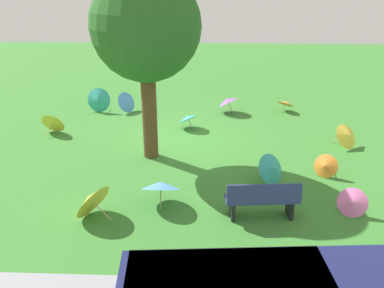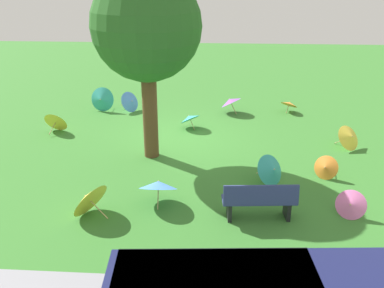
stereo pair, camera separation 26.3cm
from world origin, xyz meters
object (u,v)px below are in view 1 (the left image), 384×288
parasol_purple_0 (227,101)px  parasol_yellow_4 (91,200)px  parasol_yellow_2 (54,122)px  parasol_teal_1 (187,118)px  park_bench (262,200)px  shade_tree (146,28)px  parasol_orange_2 (286,103)px  parasol_pink_0 (352,203)px  parasol_yellow_1 (348,136)px  parasol_teal_0 (98,100)px  parasol_teal_2 (273,169)px  parasol_blue_1 (161,185)px  parasol_orange_0 (325,166)px  parasol_blue_0 (128,102)px

parasol_purple_0 → parasol_yellow_4: bearing=66.2°
parasol_yellow_2 → parasol_teal_1: bearing=-172.6°
park_bench → shade_tree: (2.86, -3.21, 3.21)m
parasol_purple_0 → parasol_teal_1: bearing=51.0°
parasol_orange_2 → parasol_yellow_2: parasol_yellow_2 is taller
park_bench → parasol_purple_0: (0.46, -7.34, 0.02)m
park_bench → parasol_pink_0: park_bench is taller
parasol_purple_0 → parasol_yellow_1: same height
shade_tree → parasol_teal_0: shade_tree is taller
parasol_yellow_2 → parasol_teal_0: bearing=-112.4°
shade_tree → parasol_teal_2: bearing=154.9°
park_bench → parasol_yellow_1: bearing=-127.4°
parasol_yellow_2 → parasol_pink_0: bearing=150.4°
park_bench → parasol_purple_0: 7.36m
parasol_pink_0 → parasol_teal_1: bearing=-53.8°
parasol_pink_0 → parasol_blue_1: bearing=-3.6°
parasol_teal_0 → parasol_orange_0: 9.00m
shade_tree → parasol_blue_1: bearing=102.3°
parasol_teal_0 → parasol_orange_0: (-7.36, 5.19, -0.17)m
parasol_orange_0 → parasol_yellow_1: bearing=-120.9°
parasol_orange_0 → parasol_orange_2: parasol_orange_0 is taller
park_bench → parasol_blue_1: (2.27, -0.49, 0.04)m
parasol_pink_0 → parasol_blue_0: parasol_blue_0 is taller
parasol_teal_0 → parasol_yellow_2: size_ratio=1.13×
parasol_yellow_1 → parasol_orange_0: bearing=59.1°
parasol_orange_0 → parasol_yellow_2: bearing=-19.4°
parasol_teal_1 → parasol_teal_2: parasol_teal_2 is taller
parasol_purple_0 → parasol_blue_0: size_ratio=1.18×
parasol_orange_0 → parasol_yellow_1: size_ratio=0.70×
parasol_orange_2 → parasol_yellow_1: bearing=110.0°
parasol_yellow_4 → parasol_orange_0: bearing=-159.1°
park_bench → parasol_teal_1: (1.90, -5.56, -0.07)m
parasol_blue_0 → parasol_yellow_4: 7.42m
parasol_pink_0 → parasol_teal_2: size_ratio=0.80×
parasol_orange_0 → parasol_teal_1: bearing=-42.6°
shade_tree → parasol_yellow_2: bearing=-26.6°
parasol_teal_1 → parasol_orange_2: parasol_teal_1 is taller
parasol_teal_0 → parasol_blue_1: size_ratio=1.10×
park_bench → parasol_yellow_4: (3.74, 0.10, -0.03)m
parasol_pink_0 → parasol_purple_0: parasol_purple_0 is taller
parasol_teal_0 → parasol_teal_2: (-5.92, 5.59, -0.08)m
park_bench → parasol_orange_2: 7.81m
parasol_teal_0 → parasol_purple_0: (-4.99, -0.10, 0.00)m
shade_tree → parasol_teal_2: 4.92m
parasol_teal_1 → parasol_blue_1: bearing=85.9°
parasol_teal_2 → parasol_yellow_4: 4.56m
parasol_yellow_2 → parasol_yellow_1: bearing=174.6°
park_bench → parasol_teal_1: 5.88m
parasol_orange_0 → parasol_blue_0: parasol_blue_0 is taller
parasol_yellow_2 → parasol_orange_0: bearing=160.6°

